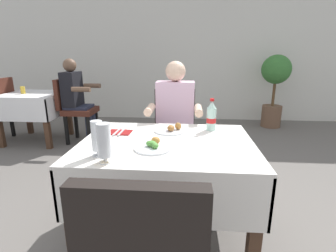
{
  "coord_description": "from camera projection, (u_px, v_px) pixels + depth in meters",
  "views": [
    {
      "loc": [
        -0.01,
        -1.44,
        1.32
      ],
      "look_at": [
        -0.15,
        0.29,
        0.83
      ],
      "focal_mm": 27.31,
      "sensor_mm": 36.0,
      "label": 1
    }
  ],
  "objects": [
    {
      "name": "back_wall",
      "position": [
        190.0,
        45.0,
        5.07
      ],
      "size": [
        11.0,
        0.12,
        2.98
      ],
      "primitive_type": "cube",
      "color": "silver",
      "rests_on": "ground"
    },
    {
      "name": "main_dining_table",
      "position": [
        167.0,
        164.0,
        1.78
      ],
      "size": [
        1.17,
        0.92,
        0.75
      ],
      "color": "white",
      "rests_on": "ground"
    },
    {
      "name": "chair_far_diner_seat",
      "position": [
        174.0,
        132.0,
        2.61
      ],
      "size": [
        0.44,
        0.5,
        0.97
      ],
      "color": "black",
      "rests_on": "ground"
    },
    {
      "name": "seated_diner_far",
      "position": [
        175.0,
        120.0,
        2.46
      ],
      "size": [
        0.5,
        0.46,
        1.26
      ],
      "color": "#282D42",
      "rests_on": "ground"
    },
    {
      "name": "plate_near_camera",
      "position": [
        153.0,
        146.0,
        1.6
      ],
      "size": [
        0.24,
        0.24,
        0.06
      ],
      "color": "white",
      "rests_on": "main_dining_table"
    },
    {
      "name": "plate_far_diner",
      "position": [
        171.0,
        130.0,
        1.96
      ],
      "size": [
        0.24,
        0.24,
        0.07
      ],
      "color": "white",
      "rests_on": "main_dining_table"
    },
    {
      "name": "beer_glass_left",
      "position": [
        97.0,
        139.0,
        1.46
      ],
      "size": [
        0.07,
        0.07,
        0.21
      ],
      "color": "white",
      "rests_on": "main_dining_table"
    },
    {
      "name": "beer_glass_middle",
      "position": [
        104.0,
        143.0,
        1.37
      ],
      "size": [
        0.07,
        0.07,
        0.22
      ],
      "color": "white",
      "rests_on": "main_dining_table"
    },
    {
      "name": "cola_bottle_primary",
      "position": [
        211.0,
        117.0,
        1.97
      ],
      "size": [
        0.07,
        0.07,
        0.25
      ],
      "color": "silver",
      "rests_on": "main_dining_table"
    },
    {
      "name": "napkin_cutlery_set",
      "position": [
        120.0,
        132.0,
        1.92
      ],
      "size": [
        0.18,
        0.19,
        0.01
      ],
      "color": "maroon",
      "rests_on": "main_dining_table"
    },
    {
      "name": "background_dining_table",
      "position": [
        35.0,
        106.0,
        3.91
      ],
      "size": [
        0.84,
        0.82,
        0.75
      ],
      "color": "white",
      "rests_on": "ground"
    },
    {
      "name": "background_chair_right",
      "position": [
        74.0,
        106.0,
        3.87
      ],
      "size": [
        0.5,
        0.44,
        0.97
      ],
      "color": "#4C2319",
      "rests_on": "ground"
    },
    {
      "name": "background_patron",
      "position": [
        76.0,
        96.0,
        3.82
      ],
      "size": [
        0.46,
        0.5,
        1.26
      ],
      "color": "#282D42",
      "rests_on": "ground"
    },
    {
      "name": "background_table_tumbler",
      "position": [
        23.0,
        90.0,
        3.8
      ],
      "size": [
        0.06,
        0.06,
        0.11
      ],
      "primitive_type": "cylinder",
      "color": "gold",
      "rests_on": "background_dining_table"
    },
    {
      "name": "potted_plant_corner",
      "position": [
        275.0,
        82.0,
        4.61
      ],
      "size": [
        0.51,
        0.51,
        1.31
      ],
      "color": "brown",
      "rests_on": "ground"
    }
  ]
}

